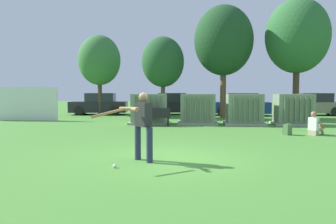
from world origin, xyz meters
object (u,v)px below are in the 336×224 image
park_bench (153,115)px  batter (142,123)px  transformer_west (149,109)px  transformer_mid_east (244,110)px  seated_spectator (315,126)px  sports_ball (115,166)px  parked_car_left_of_center (170,104)px  backpack (287,130)px  transformer_east (293,110)px  transformer_mid_west (198,109)px  parked_car_rightmost (314,105)px  parked_car_leftmost (99,105)px  parked_car_right_of_center (241,105)px

park_bench → batter: size_ratio=1.04×
transformer_west → transformer_mid_east: 5.06m
batter → seated_spectator: size_ratio=1.81×
sports_ball → parked_car_left_of_center: (0.01, 17.60, 0.71)m
batter → backpack: size_ratio=3.95×
transformer_east → backpack: (-1.41, -4.07, -0.57)m
transformer_mid_west → park_bench: transformer_mid_west is taller
transformer_west → batter: 9.56m
batter → parked_car_rightmost: bearing=59.0°
transformer_east → parked_car_left_of_center: size_ratio=0.48×
sports_ball → transformer_east: bearing=55.7°
seated_spectator → parked_car_rightmost: parked_car_rightmost is taller
seated_spectator → backpack: seated_spectator is taller
park_bench → seated_spectator: (6.95, -2.87, -0.16)m
transformer_mid_east → parked_car_leftmost: (-9.79, 6.78, -0.04)m
sports_ball → parked_car_leftmost: bearing=107.4°
parked_car_leftmost → batter: bearing=-70.2°
sports_ball → seated_spectator: 9.17m
batter → sports_ball: batter is taller
seated_spectator → parked_car_leftmost: size_ratio=0.22×
parked_car_leftmost → parked_car_left_of_center: bearing=7.0°
transformer_mid_west → transformer_east: bearing=-0.3°
parked_car_left_of_center → sports_ball: bearing=-90.0°
seated_spectator → transformer_west: bearing=151.3°
parked_car_leftmost → transformer_west: bearing=-54.8°
transformer_mid_west → seated_spectator: 6.18m
parked_car_leftmost → parked_car_right_of_center: bearing=-0.5°
backpack → parked_car_left_of_center: bearing=116.1°
parked_car_right_of_center → seated_spectator: bearing=-82.1°
transformer_west → transformer_mid_east: bearing=-0.8°
transformer_east → parked_car_rightmost: (3.60, 7.30, -0.04)m
transformer_east → seated_spectator: bearing=-94.5°
transformer_mid_west → parked_car_leftmost: size_ratio=0.48×
parked_car_right_of_center → transformer_east: bearing=-74.8°
park_bench → backpack: park_bench is taller
transformer_west → parked_car_rightmost: same height
transformer_east → parked_car_left_of_center: (-6.99, 7.34, -0.04)m
sports_ball → backpack: size_ratio=0.20×
parked_car_rightmost → park_bench: bearing=-142.2°
parked_car_left_of_center → transformer_west: bearing=-94.7°
seated_spectator → parked_car_leftmost: (-12.02, 10.69, 0.38)m
transformer_mid_east → backpack: transformer_mid_east is taller
transformer_mid_east → parked_car_left_of_center: 8.66m
seated_spectator → parked_car_rightmost: (3.92, 11.30, 0.38)m
parked_car_left_of_center → backpack: bearing=-63.9°
park_bench → parked_car_right_of_center: 9.46m
batter → parked_car_leftmost: 17.22m
backpack → parked_car_left_of_center: size_ratio=0.10×
transformer_mid_west → backpack: 5.47m
transformer_east → parked_car_left_of_center: same height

